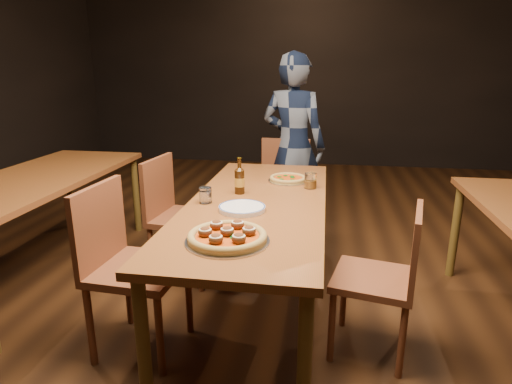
# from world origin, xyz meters

# --- Properties ---
(ground) EXTENTS (9.00, 9.00, 0.00)m
(ground) POSITION_xyz_m (0.00, 0.00, 0.00)
(ground) COLOR black
(table_main) EXTENTS (0.80, 2.00, 0.75)m
(table_main) POSITION_xyz_m (0.00, 0.00, 0.68)
(table_main) COLOR brown
(table_main) RESTS_ON ground
(table_left) EXTENTS (0.80, 2.00, 0.75)m
(table_left) POSITION_xyz_m (-1.70, 0.30, 0.68)
(table_left) COLOR brown
(table_left) RESTS_ON ground
(chair_main_nw) EXTENTS (0.48, 0.48, 0.97)m
(chair_main_nw) POSITION_xyz_m (-0.57, -0.45, 0.49)
(chair_main_nw) COLOR brown
(chair_main_nw) RESTS_ON ground
(chair_main_sw) EXTENTS (0.48, 0.48, 0.94)m
(chair_main_sw) POSITION_xyz_m (-0.60, 0.41, 0.47)
(chair_main_sw) COLOR brown
(chair_main_sw) RESTS_ON ground
(chair_main_e) EXTENTS (0.49, 0.49, 0.88)m
(chair_main_e) POSITION_xyz_m (0.67, -0.27, 0.44)
(chair_main_e) COLOR brown
(chair_main_e) RESTS_ON ground
(chair_end) EXTENTS (0.44, 0.44, 0.94)m
(chair_end) POSITION_xyz_m (0.03, 1.22, 0.47)
(chair_end) COLOR brown
(chair_end) RESTS_ON ground
(pizza_meatball) EXTENTS (0.39, 0.39, 0.07)m
(pizza_meatball) POSITION_xyz_m (-0.04, -0.63, 0.78)
(pizza_meatball) COLOR #B7B7BF
(pizza_meatball) RESTS_ON table_main
(pizza_margherita) EXTENTS (0.28, 0.28, 0.04)m
(pizza_margherita) POSITION_xyz_m (0.14, 0.49, 0.77)
(pizza_margherita) COLOR #B7B7BF
(pizza_margherita) RESTS_ON table_main
(plate_stack) EXTENTS (0.26, 0.26, 0.03)m
(plate_stack) POSITION_xyz_m (-0.06, -0.19, 0.76)
(plate_stack) COLOR white
(plate_stack) RESTS_ON table_main
(beer_bottle) EXTENTS (0.06, 0.06, 0.22)m
(beer_bottle) POSITION_xyz_m (-0.13, 0.14, 0.83)
(beer_bottle) COLOR black
(beer_bottle) RESTS_ON table_main
(water_glass) EXTENTS (0.07, 0.07, 0.09)m
(water_glass) POSITION_xyz_m (-0.30, -0.08, 0.80)
(water_glass) COLOR white
(water_glass) RESTS_ON table_main
(amber_glass) EXTENTS (0.08, 0.08, 0.10)m
(amber_glass) POSITION_xyz_m (0.30, 0.33, 0.80)
(amber_glass) COLOR #A25D12
(amber_glass) RESTS_ON table_main
(diner) EXTENTS (0.70, 0.57, 1.65)m
(diner) POSITION_xyz_m (0.10, 1.45, 0.83)
(diner) COLOR black
(diner) RESTS_ON ground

